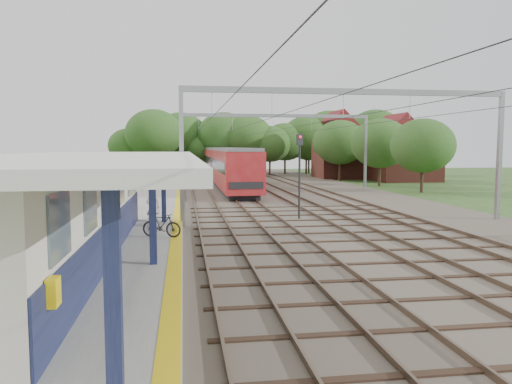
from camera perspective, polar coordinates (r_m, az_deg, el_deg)
ground at (r=11.69m, az=17.93°, el=-15.29°), size 160.00×160.00×0.00m
ballast_bed at (r=40.98m, az=4.30°, el=-0.42°), size 18.00×90.00×0.10m
platform at (r=24.24m, az=-14.33°, el=-4.15°), size 5.00×52.00×0.35m
yellow_stripe at (r=24.08m, az=-8.99°, el=-3.68°), size 0.45×52.00×0.01m
station_building at (r=17.36m, az=-21.40°, el=-1.77°), size 3.41×18.00×3.40m
canopy at (r=16.05m, az=-18.53°, el=3.51°), size 6.40×20.00×3.44m
rail_tracks at (r=40.49m, az=0.85°, el=-0.29°), size 11.80×88.00×0.15m
catenary_system at (r=36.08m, az=5.06°, el=7.51°), size 17.22×88.00×7.00m
tree_band at (r=67.49m, az=-0.87°, el=5.93°), size 31.72×30.88×8.82m
house_near at (r=61.54m, az=16.63°, el=3.99°), size 7.00×6.12×7.89m
house_far at (r=65.25m, az=10.41°, el=4.39°), size 8.00×6.12×8.66m
person at (r=23.67m, az=-11.68°, el=-1.77°), size 0.68×0.49×1.73m
bicycle at (r=20.79m, az=-10.75°, el=-3.72°), size 1.73×1.04×1.01m
train at (r=53.56m, az=-3.59°, el=3.15°), size 2.93×36.48×3.85m
signal_post at (r=27.31m, az=4.99°, el=3.12°), size 0.37×0.31×4.72m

